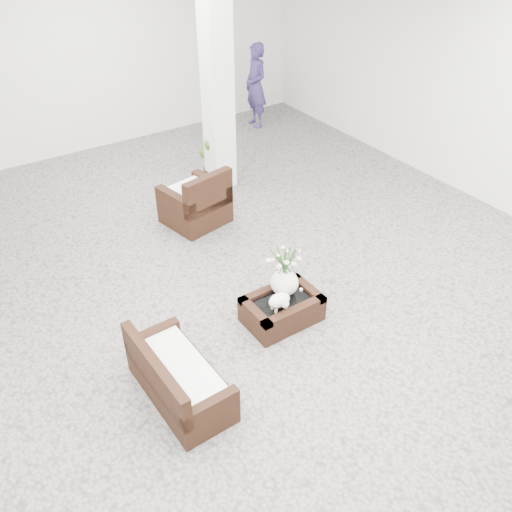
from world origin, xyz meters
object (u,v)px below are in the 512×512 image
coffee_table (282,310)px  topiary (212,142)px  loveseat (179,371)px  armchair (194,196)px

coffee_table → topiary: (1.16, 3.64, 0.58)m
topiary → loveseat: bearing=-124.1°
armchair → loveseat: armchair is taller
loveseat → topiary: 4.85m
coffee_table → loveseat: (-1.56, -0.36, 0.19)m
loveseat → topiary: topiary is taller
armchair → coffee_table: bearing=73.8°
topiary → coffee_table: bearing=-107.6°
armchair → loveseat: bearing=47.8°
coffee_table → loveseat: size_ratio=0.69×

